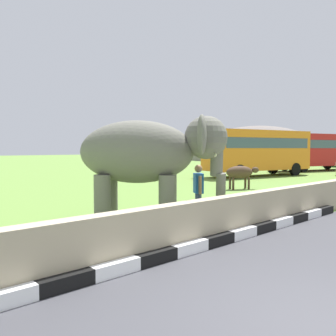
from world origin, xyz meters
TOP-DOWN VIEW (x-y plane):
  - striped_curb at (-0.35, 3.41)m, footprint 16.20×0.20m
  - barrier_parapet at (2.00, 3.71)m, footprint 28.00×0.36m
  - elephant at (2.04, 5.91)m, footprint 3.82×3.85m
  - person_handler at (3.58, 5.53)m, footprint 0.45×0.57m
  - bus_orange at (19.49, 13.82)m, footprint 9.29×4.46m
  - bus_red at (29.58, 13.77)m, footprint 9.56×5.05m
  - cow_near at (11.13, 9.44)m, footprint 1.88×1.20m
  - hill_east at (55.00, 36.38)m, footprint 29.84×23.87m

SIDE VIEW (x-z plane):
  - hill_east at x=55.00m, z-range -6.47..6.47m
  - striped_curb at x=-0.35m, z-range 0.00..0.24m
  - barrier_parapet at x=2.00m, z-range 0.00..1.00m
  - cow_near at x=11.13m, z-range 0.26..1.48m
  - person_handler at x=3.58m, z-range 0.10..1.75m
  - elephant at x=2.04m, z-range 0.48..3.48m
  - bus_orange at x=19.49m, z-range 0.33..3.83m
  - bus_red at x=29.58m, z-range 0.33..3.83m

